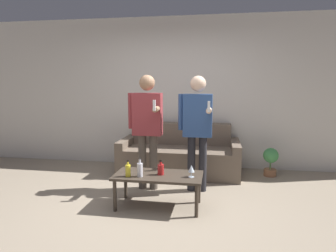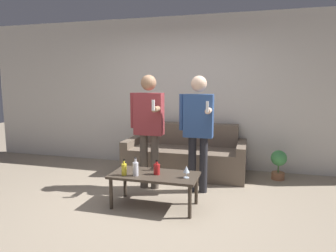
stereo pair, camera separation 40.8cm
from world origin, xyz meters
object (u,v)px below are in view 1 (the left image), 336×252
Objects in this scene: coffee_table at (158,178)px; person_standing_right at (197,124)px; person_standing_left at (147,123)px; bottle_orange at (161,169)px; couch at (180,155)px.

person_standing_right is at bearing 56.92° from coffee_table.
person_standing_right is at bearing 3.07° from person_standing_left.
bottle_orange is 0.11× the size of person_standing_left.
bottle_orange is at bearing -91.66° from couch.
couch is 11.19× the size of bottle_orange.
couch is 1.21× the size of person_standing_left.
coffee_table is 0.98m from person_standing_right.
couch is at bearing 67.72° from person_standing_left.
person_standing_left is at bearing 114.83° from coffee_table.
bottle_orange reaches higher than coffee_table.
coffee_table is (-0.08, -1.49, 0.07)m from couch.
person_standing_left is at bearing 117.08° from bottle_orange.
coffee_table is at bearing -65.17° from person_standing_left.
person_standing_left is at bearing -176.93° from person_standing_right.
bottle_orange is 0.11× the size of person_standing_right.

